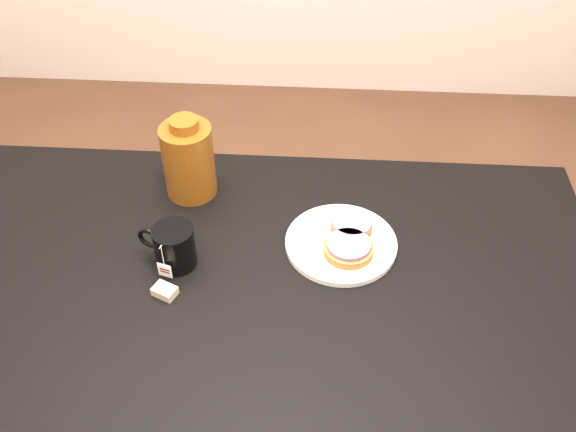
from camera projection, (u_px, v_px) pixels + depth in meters
The scene contains 7 objects.
table at pixel (259, 323), 1.31m from camera, with size 1.40×0.90×0.75m.
plate at pixel (341, 243), 1.35m from camera, with size 0.24×0.24×0.02m.
bagel_back at pixel (352, 225), 1.36m from camera, with size 0.12×0.12×0.03m.
bagel_front at pixel (349, 248), 1.31m from camera, with size 0.14×0.14×0.03m.
mug at pixel (174, 246), 1.29m from camera, with size 0.13×0.10×0.09m.
teabag_pouch at pixel (165, 291), 1.25m from camera, with size 0.04×0.03×0.02m, color #C6B793.
bagel_package at pixel (189, 160), 1.42m from camera, with size 0.14×0.14×0.20m.
Camera 1 is at (0.11, -0.81, 1.72)m, focal length 40.00 mm.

